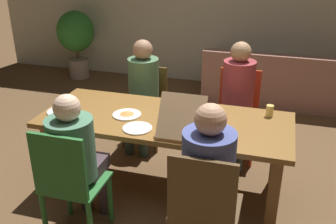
{
  "coord_description": "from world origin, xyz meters",
  "views": [
    {
      "loc": [
        0.9,
        -2.96,
        2.18
      ],
      "look_at": [
        0.0,
        0.1,
        0.74
      ],
      "focal_mm": 41.75,
      "sensor_mm": 36.0,
      "label": 1
    }
  ],
  "objects_px": {
    "chair_1": "(237,109)",
    "person_2": "(76,152)",
    "chair_3": "(147,100)",
    "couch": "(273,83)",
    "chair_2": "(69,182)",
    "plate_2": "(127,114)",
    "plate_1": "(61,111)",
    "chair_0": "(204,207)",
    "drinking_glass_1": "(200,136)",
    "dining_table": "(165,128)",
    "drinking_glass_0": "(270,111)",
    "person_0": "(209,171)",
    "plate_0": "(137,128)",
    "potted_plant": "(76,36)",
    "person_1": "(237,94)",
    "pizza_box_0": "(188,120)",
    "person_3": "(142,86)"
  },
  "relations": [
    {
      "from": "drinking_glass_1",
      "to": "potted_plant",
      "type": "distance_m",
      "value": 4.05
    },
    {
      "from": "drinking_glass_0",
      "to": "person_0",
      "type": "bearing_deg",
      "value": -108.09
    },
    {
      "from": "person_0",
      "to": "plate_1",
      "type": "xyz_separation_m",
      "value": [
        -1.47,
        0.6,
        -0.0
      ]
    },
    {
      "from": "chair_2",
      "to": "chair_3",
      "type": "height_order",
      "value": "chair_2"
    },
    {
      "from": "person_0",
      "to": "drinking_glass_0",
      "type": "relative_size",
      "value": 12.12
    },
    {
      "from": "chair_2",
      "to": "plate_1",
      "type": "bearing_deg",
      "value": 122.46
    },
    {
      "from": "person_2",
      "to": "plate_0",
      "type": "distance_m",
      "value": 0.56
    },
    {
      "from": "dining_table",
      "to": "person_3",
      "type": "relative_size",
      "value": 1.82
    },
    {
      "from": "dining_table",
      "to": "chair_3",
      "type": "height_order",
      "value": "chair_3"
    },
    {
      "from": "person_1",
      "to": "plate_2",
      "type": "bearing_deg",
      "value": -138.31
    },
    {
      "from": "drinking_glass_0",
      "to": "pizza_box_0",
      "type": "bearing_deg",
      "value": -148.94
    },
    {
      "from": "dining_table",
      "to": "person_2",
      "type": "xyz_separation_m",
      "value": [
        -0.48,
        -0.72,
        0.07
      ]
    },
    {
      "from": "plate_1",
      "to": "chair_0",
      "type": "bearing_deg",
      "value": -26.72
    },
    {
      "from": "plate_2",
      "to": "drinking_glass_1",
      "type": "distance_m",
      "value": 0.79
    },
    {
      "from": "dining_table",
      "to": "pizza_box_0",
      "type": "relative_size",
      "value": 3.88
    },
    {
      "from": "dining_table",
      "to": "chair_0",
      "type": "relative_size",
      "value": 2.27
    },
    {
      "from": "chair_1",
      "to": "person_2",
      "type": "bearing_deg",
      "value": -122.35
    },
    {
      "from": "chair_0",
      "to": "person_2",
      "type": "xyz_separation_m",
      "value": [
        -1.01,
        0.16,
        0.16
      ]
    },
    {
      "from": "person_0",
      "to": "chair_1",
      "type": "relative_size",
      "value": 1.36
    },
    {
      "from": "chair_0",
      "to": "person_0",
      "type": "relative_size",
      "value": 0.78
    },
    {
      "from": "chair_2",
      "to": "pizza_box_0",
      "type": "relative_size",
      "value": 1.71
    },
    {
      "from": "pizza_box_0",
      "to": "drinking_glass_0",
      "type": "distance_m",
      "value": 0.75
    },
    {
      "from": "person_1",
      "to": "drinking_glass_0",
      "type": "distance_m",
      "value": 0.56
    },
    {
      "from": "plate_0",
      "to": "plate_2",
      "type": "distance_m",
      "value": 0.29
    },
    {
      "from": "chair_3",
      "to": "couch",
      "type": "xyz_separation_m",
      "value": [
        1.34,
        1.62,
        -0.22
      ]
    },
    {
      "from": "chair_2",
      "to": "plate_2",
      "type": "xyz_separation_m",
      "value": [
        0.14,
        0.82,
        0.21
      ]
    },
    {
      "from": "dining_table",
      "to": "plate_0",
      "type": "height_order",
      "value": "plate_0"
    },
    {
      "from": "dining_table",
      "to": "potted_plant",
      "type": "bearing_deg",
      "value": 131.1
    },
    {
      "from": "drinking_glass_0",
      "to": "potted_plant",
      "type": "xyz_separation_m",
      "value": [
        -3.19,
        2.36,
        -0.08
      ]
    },
    {
      "from": "chair_0",
      "to": "drinking_glass_0",
      "type": "xyz_separation_m",
      "value": [
        0.34,
        1.18,
        0.23
      ]
    },
    {
      "from": "plate_1",
      "to": "potted_plant",
      "type": "distance_m",
      "value": 3.12
    },
    {
      "from": "dining_table",
      "to": "pizza_box_0",
      "type": "bearing_deg",
      "value": -21.96
    },
    {
      "from": "person_3",
      "to": "drinking_glass_0",
      "type": "xyz_separation_m",
      "value": [
        1.35,
        -0.44,
        0.07
      ]
    },
    {
      "from": "chair_0",
      "to": "drinking_glass_0",
      "type": "height_order",
      "value": "chair_0"
    },
    {
      "from": "pizza_box_0",
      "to": "plate_1",
      "type": "bearing_deg",
      "value": -177.48
    },
    {
      "from": "chair_1",
      "to": "plate_2",
      "type": "distance_m",
      "value": 1.29
    },
    {
      "from": "pizza_box_0",
      "to": "plate_1",
      "type": "height_order",
      "value": "pizza_box_0"
    },
    {
      "from": "person_2",
      "to": "person_1",
      "type": "bearing_deg",
      "value": 55.16
    },
    {
      "from": "person_1",
      "to": "potted_plant",
      "type": "relative_size",
      "value": 1.13
    },
    {
      "from": "person_0",
      "to": "chair_3",
      "type": "bearing_deg",
      "value": 122.2
    },
    {
      "from": "chair_2",
      "to": "potted_plant",
      "type": "distance_m",
      "value": 3.97
    },
    {
      "from": "chair_0",
      "to": "plate_1",
      "type": "xyz_separation_m",
      "value": [
        -1.47,
        0.74,
        0.19
      ]
    },
    {
      "from": "plate_2",
      "to": "plate_0",
      "type": "bearing_deg",
      "value": -51.02
    },
    {
      "from": "drinking_glass_0",
      "to": "dining_table",
      "type": "bearing_deg",
      "value": -161.42
    },
    {
      "from": "drinking_glass_1",
      "to": "person_1",
      "type": "bearing_deg",
      "value": 82.21
    },
    {
      "from": "person_0",
      "to": "person_2",
      "type": "bearing_deg",
      "value": 178.86
    },
    {
      "from": "potted_plant",
      "to": "person_0",
      "type": "bearing_deg",
      "value": -49.97
    },
    {
      "from": "plate_2",
      "to": "drinking_glass_0",
      "type": "distance_m",
      "value": 1.26
    },
    {
      "from": "dining_table",
      "to": "chair_1",
      "type": "relative_size",
      "value": 2.39
    },
    {
      "from": "person_2",
      "to": "plate_2",
      "type": "distance_m",
      "value": 0.69
    }
  ]
}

